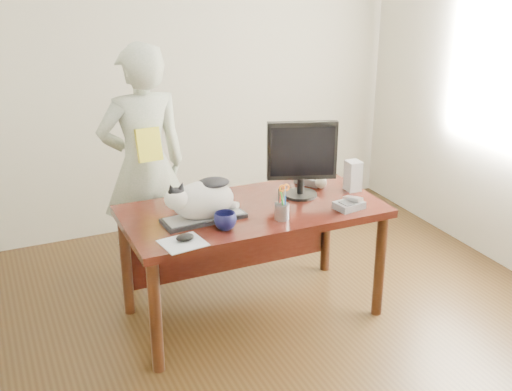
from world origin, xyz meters
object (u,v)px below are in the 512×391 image
object	(u,v)px
monitor	(302,155)
pen_cup	(282,210)
mouse	(185,237)
baseball	(321,183)
cat	(201,199)
person	(144,166)
speaker	(353,176)
coffee_mug	(225,221)
phone	(349,204)
book_stack	(209,191)
desk	(248,225)
calculator	(310,179)
keyboard	(204,218)

from	to	relation	value
monitor	pen_cup	size ratio (longest dim) A/B	2.28
mouse	baseball	bearing A→B (deg)	12.90
pen_cup	cat	bearing A→B (deg)	158.85
person	speaker	bearing A→B (deg)	144.22
coffee_mug	phone	distance (m)	0.81
speaker	person	size ratio (longest dim) A/B	0.12
mouse	person	size ratio (longest dim) A/B	0.07
cat	phone	bearing A→B (deg)	-16.27
baseball	person	distance (m)	1.22
mouse	book_stack	world-z (taller)	book_stack
mouse	person	bearing A→B (deg)	78.90
desk	coffee_mug	bearing A→B (deg)	-131.66
cat	calculator	size ratio (longest dim) A/B	2.15
person	desk	bearing A→B (deg)	120.92
cat	person	bearing A→B (deg)	94.16
desk	baseball	world-z (taller)	baseball
phone	book_stack	xyz separation A→B (m)	(-0.72, 0.55, 0.01)
pen_cup	speaker	world-z (taller)	pen_cup
phone	speaker	size ratio (longest dim) A/B	0.95
pen_cup	person	xyz separation A→B (m)	(-0.56, 1.00, 0.04)
keyboard	coffee_mug	bearing A→B (deg)	-72.44
pen_cup	coffee_mug	world-z (taller)	pen_cup
monitor	pen_cup	xyz separation A→B (m)	(-0.27, -0.27, -0.22)
cat	phone	xyz separation A→B (m)	(0.90, -0.19, -0.11)
phone	coffee_mug	bearing A→B (deg)	168.62
coffee_mug	person	distance (m)	1.02
speaker	calculator	size ratio (longest dim) A/B	0.89
desk	book_stack	size ratio (longest dim) A/B	7.23
speaker	person	distance (m)	1.42
book_stack	calculator	bearing A→B (deg)	-6.86
baseball	book_stack	distance (m)	0.75
mouse	phone	distance (m)	1.08
monitor	speaker	distance (m)	0.41
cat	book_stack	xyz separation A→B (m)	(0.18, 0.36, -0.10)
pen_cup	mouse	xyz separation A→B (m)	(-0.62, -0.06, -0.04)
monitor	coffee_mug	size ratio (longest dim) A/B	3.90
baseball	book_stack	size ratio (longest dim) A/B	0.35
pen_cup	calculator	xyz separation A→B (m)	(0.45, 0.47, -0.03)
monitor	person	xyz separation A→B (m)	(-0.83, 0.73, -0.18)
pen_cup	calculator	size ratio (longest dim) A/B	0.98
calculator	coffee_mug	bearing A→B (deg)	179.26
cat	calculator	world-z (taller)	cat
desk	mouse	bearing A→B (deg)	-145.55
phone	speaker	bearing A→B (deg)	44.83
phone	keyboard	bearing A→B (deg)	157.76
cat	mouse	bearing A→B (deg)	-131.85
keyboard	monitor	xyz separation A→B (m)	(0.70, 0.10, 0.27)
keyboard	calculator	xyz separation A→B (m)	(0.88, 0.30, 0.01)
pen_cup	keyboard	bearing A→B (deg)	157.78
desk	person	size ratio (longest dim) A/B	0.94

